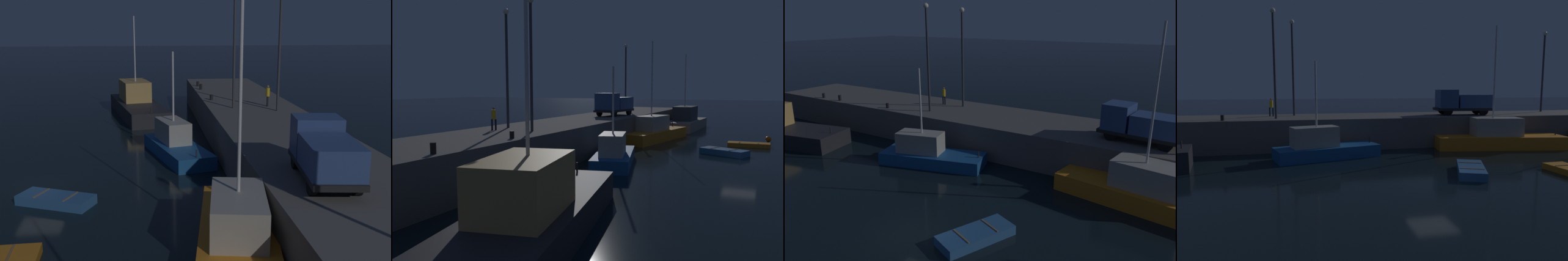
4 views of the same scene
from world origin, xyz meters
The scene contains 12 objects.
ground_plane centered at (0.00, 0.00, 0.00)m, with size 320.00×320.00×0.00m, color black.
pier_quay centered at (0.00, 14.73, 1.35)m, with size 57.27×7.13×2.70m.
fishing_boat_blue centered at (10.02, 9.79, 0.94)m, with size 11.61×4.86×10.61m.
fishing_boat_orange centered at (-5.46, 8.36, 0.86)m, with size 8.25×4.64×7.27m.
dinghy_orange_near centered at (3.12, 1.54, 0.25)m, with size 3.00×4.23×0.55m.
lamp_post_west centered at (-9.15, 13.09, 8.00)m, with size 0.44×0.44×9.22m.
lamp_post_east centered at (-7.65, 16.18, 7.84)m, with size 0.44×0.44×8.92m.
utility_truck centered at (8.41, 13.75, 3.95)m, with size 5.66×2.73×2.45m.
dockworker centered at (-9.71, 15.94, 3.65)m, with size 0.43×0.38×1.67m.
bollard_west centered at (-19.76, 11.77, 2.97)m, with size 0.28×0.28×0.54m, color black.
bollard_central centered at (-22.28, 11.74, 2.94)m, with size 0.28×0.28×0.48m, color black.
bollard_east centered at (-13.25, 11.93, 2.92)m, with size 0.28×0.28×0.45m, color black.
Camera 3 is at (12.09, -12.43, 10.78)m, focal length 34.58 mm.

